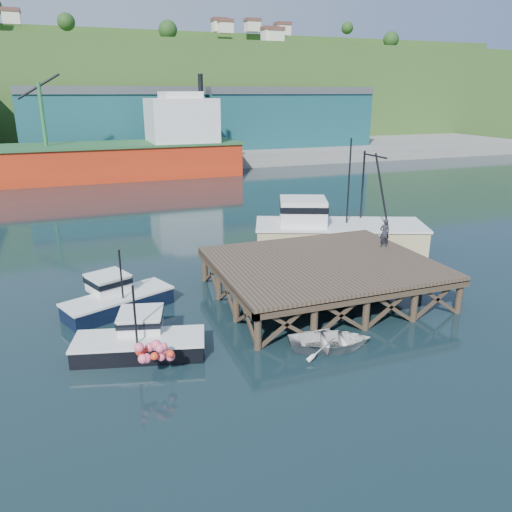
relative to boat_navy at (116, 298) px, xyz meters
name	(u,v)px	position (x,y,z in m)	size (l,w,h in m)	color
ground	(231,309)	(5.84, -2.03, -0.73)	(300.00, 300.00, 0.00)	black
wharf	(324,265)	(11.34, -2.22, 1.21)	(12.00, 10.00, 2.62)	brown
far_quay	(112,153)	(5.84, 67.97, 0.27)	(160.00, 40.00, 2.00)	gray
warehouse_mid	(112,123)	(5.84, 62.97, 5.77)	(28.00, 16.00, 9.00)	#1B575B
warehouse_right	(278,119)	(35.84, 62.97, 5.77)	(30.00, 16.00, 9.00)	#1B575B
cargo_ship	(60,155)	(-2.62, 45.97, 2.59)	(55.50, 10.00, 13.75)	red
hillside	(96,94)	(5.84, 97.97, 10.27)	(220.00, 50.00, 22.00)	#2D511E
boat_navy	(116,298)	(0.00, 0.00, 0.00)	(6.14, 4.28, 3.61)	black
boat_black	(140,339)	(0.56, -5.16, -0.07)	(6.12, 5.07, 3.57)	black
trawler	(336,229)	(16.28, 5.20, 0.96)	(13.01, 8.61, 8.21)	#CFC086
dinghy	(330,341)	(8.77, -7.83, -0.33)	(2.72, 3.81, 0.79)	silver
dockworker	(384,233)	(16.19, -0.87, 2.28)	(0.64, 0.42, 1.75)	black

